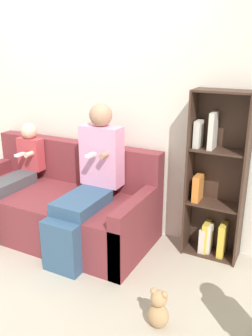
{
  "coord_description": "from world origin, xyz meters",
  "views": [
    {
      "loc": [
        2.08,
        -2.07,
        1.84
      ],
      "look_at": [
        0.69,
        0.6,
        0.81
      ],
      "focal_mm": 38.0,
      "sensor_mm": 36.0,
      "label": 1
    }
  ],
  "objects_px": {
    "adult_seated": "(89,179)",
    "child_seated": "(11,181)",
    "teddy_bear": "(158,310)",
    "bookshelf": "(215,186)",
    "couch": "(59,206)"
  },
  "relations": [
    {
      "from": "child_seated",
      "to": "bookshelf",
      "type": "xyz_separation_m",
      "value": [
        1.95,
        0.5,
        0.12
      ]
    },
    {
      "from": "child_seated",
      "to": "bookshelf",
      "type": "bearing_deg",
      "value": 14.45
    },
    {
      "from": "adult_seated",
      "to": "teddy_bear",
      "type": "xyz_separation_m",
      "value": [
        0.98,
        -0.68,
        -0.55
      ]
    },
    {
      "from": "child_seated",
      "to": "teddy_bear",
      "type": "xyz_separation_m",
      "value": [
        1.89,
        -0.6,
        -0.4
      ]
    },
    {
      "from": "adult_seated",
      "to": "couch",
      "type": "bearing_deg",
      "value": 169.39
    },
    {
      "from": "child_seated",
      "to": "couch",
      "type": "bearing_deg",
      "value": 18.76
    },
    {
      "from": "adult_seated",
      "to": "child_seated",
      "type": "relative_size",
      "value": 1.25
    },
    {
      "from": "teddy_bear",
      "to": "adult_seated",
      "type": "bearing_deg",
      "value": 145.22
    },
    {
      "from": "bookshelf",
      "to": "couch",
      "type": "bearing_deg",
      "value": -166.95
    },
    {
      "from": "couch",
      "to": "child_seated",
      "type": "xyz_separation_m",
      "value": [
        -0.47,
        -0.16,
        0.25
      ]
    },
    {
      "from": "couch",
      "to": "bookshelf",
      "type": "bearing_deg",
      "value": 13.05
    },
    {
      "from": "bookshelf",
      "to": "adult_seated",
      "type": "bearing_deg",
      "value": -157.7
    },
    {
      "from": "adult_seated",
      "to": "child_seated",
      "type": "xyz_separation_m",
      "value": [
        -0.91,
        -0.08,
        -0.15
      ]
    },
    {
      "from": "couch",
      "to": "adult_seated",
      "type": "height_order",
      "value": "adult_seated"
    },
    {
      "from": "bookshelf",
      "to": "teddy_bear",
      "type": "bearing_deg",
      "value": -93.15
    }
  ]
}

